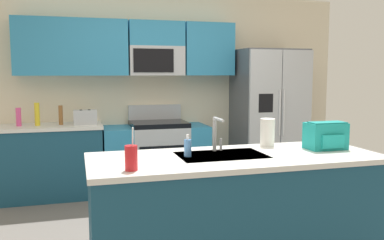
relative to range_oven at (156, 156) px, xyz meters
name	(u,v)px	position (x,y,z in m)	size (l,w,h in m)	color
ground_plane	(208,240)	(0.14, -1.80, -0.44)	(9.00, 9.00, 0.00)	#66605B
kitchen_wall_unit	(151,77)	(0.00, 0.28, 1.03)	(5.20, 0.43, 2.60)	beige
back_counter	(52,161)	(-1.31, 0.00, 0.01)	(1.24, 0.63, 0.90)	navy
range_oven	(156,156)	(0.00, 0.00, 0.00)	(1.36, 0.61, 1.10)	#B7BABF
refrigerator	(268,117)	(1.58, -0.07, 0.48)	(0.90, 0.76, 1.85)	#4C4F54
island_counter	(235,211)	(0.19, -2.34, 0.01)	(2.25, 0.87, 0.90)	navy
toaster	(85,117)	(-0.89, -0.05, 0.55)	(0.28, 0.16, 0.18)	#B7BABF
pepper_mill	(61,115)	(-1.18, 0.00, 0.58)	(0.05, 0.05, 0.24)	brown
bottle_yellow	(37,114)	(-1.45, -0.01, 0.60)	(0.06, 0.06, 0.28)	yellow
bottle_pink	(19,117)	(-1.66, 0.00, 0.57)	(0.06, 0.06, 0.22)	#EA4C93
sink_faucet	(216,131)	(0.09, -2.15, 0.62)	(0.08, 0.21, 0.28)	#B7BABF
drink_cup_red	(131,158)	(-0.66, -2.61, 0.54)	(0.08, 0.08, 0.28)	red
soap_dispenser	(188,148)	(-0.18, -2.28, 0.53)	(0.06, 0.06, 0.17)	#4C8CD8
paper_towel_roll	(267,132)	(0.60, -2.03, 0.58)	(0.12, 0.12, 0.24)	white
backpack	(326,135)	(1.01, -2.30, 0.57)	(0.32, 0.22, 0.23)	teal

